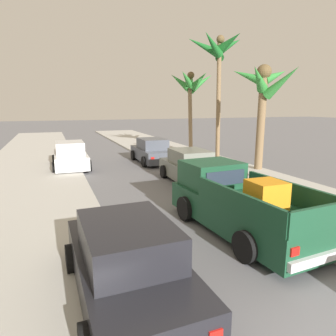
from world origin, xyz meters
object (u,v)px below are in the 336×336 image
(car_left_near, at_px, (127,263))
(palm_tree_left_mid, at_px, (218,55))
(palm_tree_left_fore, at_px, (264,88))
(car_left_mid, at_px, (70,156))
(pickup_truck, at_px, (238,204))
(car_left_far, at_px, (191,167))
(palm_tree_right_fore, at_px, (192,86))
(car_right_mid, at_px, (152,151))

(car_left_near, relative_size, palm_tree_left_mid, 0.53)
(palm_tree_left_fore, bearing_deg, car_left_mid, 154.33)
(pickup_truck, distance_m, car_left_near, 4.25)
(palm_tree_left_fore, bearing_deg, car_left_near, -138.23)
(car_left_mid, height_order, car_left_far, same)
(car_left_mid, distance_m, palm_tree_left_mid, 11.18)
(pickup_truck, relative_size, car_left_near, 1.24)
(car_left_near, height_order, car_left_far, same)
(car_left_mid, bearing_deg, palm_tree_right_fore, 18.35)
(car_left_mid, relative_size, palm_tree_right_fore, 0.70)
(car_left_near, relative_size, car_left_far, 1.00)
(car_left_near, height_order, palm_tree_left_fore, palm_tree_left_fore)
(car_left_near, distance_m, car_left_far, 9.09)
(car_left_mid, bearing_deg, palm_tree_left_mid, -1.95)
(car_right_mid, bearing_deg, car_left_mid, -179.62)
(car_right_mid, height_order, palm_tree_right_fore, palm_tree_right_fore)
(palm_tree_right_fore, height_order, palm_tree_left_mid, palm_tree_left_mid)
(car_left_mid, distance_m, palm_tree_left_fore, 11.40)
(car_left_near, bearing_deg, palm_tree_right_fore, 60.96)
(palm_tree_left_fore, bearing_deg, car_left_far, -169.31)
(palm_tree_left_mid, bearing_deg, car_left_far, -129.60)
(car_left_near, xyz_separation_m, palm_tree_left_fore, (9.54, 8.52, 3.76))
(car_left_mid, distance_m, car_left_far, 7.51)
(palm_tree_left_fore, bearing_deg, palm_tree_right_fore, 93.97)
(palm_tree_right_fore, bearing_deg, car_left_near, -119.04)
(palm_tree_left_fore, height_order, palm_tree_right_fore, palm_tree_right_fore)
(car_left_near, xyz_separation_m, palm_tree_right_fore, (9.01, 16.23, 4.34))
(car_right_mid, bearing_deg, car_left_far, -89.17)
(car_left_near, height_order, palm_tree_right_fore, palm_tree_right_fore)
(palm_tree_left_fore, xyz_separation_m, palm_tree_left_mid, (-0.31, 4.34, 2.31))
(car_left_mid, relative_size, car_right_mid, 1.00)
(pickup_truck, bearing_deg, palm_tree_left_fore, 48.28)
(car_left_mid, bearing_deg, car_right_mid, 0.38)
(palm_tree_left_fore, relative_size, palm_tree_right_fore, 0.93)
(car_left_far, xyz_separation_m, palm_tree_right_fore, (4.09, 8.58, 4.34))
(palm_tree_left_mid, bearing_deg, pickup_truck, -116.85)
(pickup_truck, relative_size, car_left_mid, 1.24)
(palm_tree_right_fore, bearing_deg, palm_tree_left_fore, -86.03)
(car_left_mid, xyz_separation_m, palm_tree_left_fore, (9.70, -4.66, 3.76))
(pickup_truck, bearing_deg, car_left_far, 78.20)
(palm_tree_left_mid, bearing_deg, palm_tree_left_fore, -85.90)
(pickup_truck, relative_size, palm_tree_left_mid, 0.66)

